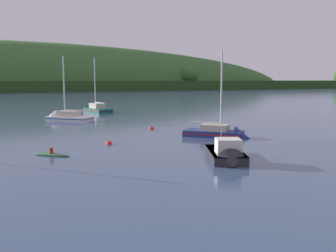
{
  "coord_description": "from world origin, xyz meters",
  "views": [
    {
      "loc": [
        -23.44,
        -12.83,
        6.82
      ],
      "look_at": [
        -6.14,
        30.17,
        1.06
      ],
      "focal_mm": 40.06,
      "sensor_mm": 36.0,
      "label": 1
    }
  ],
  "objects": [
    {
      "name": "mooring_buoy_foreground",
      "position": [
        -14.6,
        25.99,
        0.0
      ],
      "size": [
        0.71,
        0.71,
        0.79
      ],
      "color": "red",
      "rests_on": "ground"
    },
    {
      "name": "far_shoreline_hill",
      "position": [
        -33.75,
        251.09,
        0.29
      ],
      "size": [
        576.09,
        120.82,
        63.55
      ],
      "rotation": [
        0.0,
        0.0,
        0.06
      ],
      "color": "#27431B",
      "rests_on": "ground"
    },
    {
      "name": "canoe_with_paddler",
      "position": [
        -20.81,
        21.89,
        0.1
      ],
      "size": [
        3.28,
        2.97,
        1.02
      ],
      "rotation": [
        0.0,
        0.0,
        2.43
      ],
      "color": "#33663D",
      "rests_on": "ground"
    },
    {
      "name": "sailboat_near_mooring",
      "position": [
        -16.32,
        51.68,
        0.29
      ],
      "size": [
        8.43,
        7.9,
        12.07
      ],
      "rotation": [
        0.0,
        0.0,
        2.43
      ],
      "color": "white",
      "rests_on": "ground"
    },
    {
      "name": "sailboat_outer_reach",
      "position": [
        -8.23,
        66.19,
        0.34
      ],
      "size": [
        5.17,
        9.13,
        12.7
      ],
      "rotation": [
        0.0,
        0.0,
        1.83
      ],
      "color": "#0F564C",
      "rests_on": "ground"
    },
    {
      "name": "sailboat_midwater_white",
      "position": [
        -1.08,
        25.78,
        0.19
      ],
      "size": [
        7.62,
        7.36,
        11.51
      ],
      "rotation": [
        0.0,
        0.0,
        5.53
      ],
      "color": "navy",
      "rests_on": "ground"
    },
    {
      "name": "fishing_boat_moored",
      "position": [
        -7.24,
        14.14,
        0.35
      ],
      "size": [
        4.85,
        7.19,
        4.24
      ],
      "rotation": [
        0.0,
        0.0,
        4.35
      ],
      "color": "#232328",
      "rests_on": "ground"
    },
    {
      "name": "mooring_buoy_midchannel",
      "position": [
        -6.41,
        35.64,
        0.0
      ],
      "size": [
        0.73,
        0.73,
        0.81
      ],
      "color": "red",
      "rests_on": "ground"
    }
  ]
}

